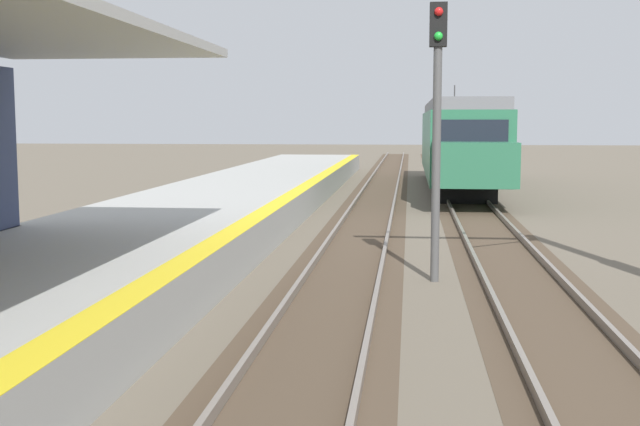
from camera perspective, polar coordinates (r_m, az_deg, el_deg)
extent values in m
cube|color=#A8A8A3|center=(13.78, -18.26, -4.79)|extent=(5.00, 80.00, 0.90)
cube|color=yellow|center=(12.94, -9.20, -3.22)|extent=(0.50, 80.00, 0.01)
cube|color=#4C3D2D|center=(16.62, 1.74, -4.16)|extent=(2.34, 120.00, 0.01)
cube|color=slate|center=(16.68, -0.73, -3.84)|extent=(0.08, 120.00, 0.15)
cube|color=slate|center=(16.57, 4.23, -3.93)|extent=(0.08, 120.00, 0.15)
cube|color=#4C3D2D|center=(16.71, 13.47, -4.27)|extent=(2.34, 120.00, 0.01)
cube|color=slate|center=(16.62, 11.01, -4.00)|extent=(0.08, 120.00, 0.15)
cube|color=slate|center=(16.81, 15.92, -4.01)|extent=(0.08, 120.00, 0.15)
cube|color=#286647|center=(37.56, 9.48, 4.81)|extent=(2.90, 18.00, 2.70)
cube|color=slate|center=(37.55, 9.53, 7.20)|extent=(2.67, 18.00, 0.44)
cube|color=black|center=(28.55, 10.53, 5.13)|extent=(2.32, 0.06, 1.21)
cube|color=#286647|center=(27.81, 10.61, 3.29)|extent=(2.78, 1.60, 1.49)
cube|color=black|center=(37.66, 11.72, 5.38)|extent=(0.04, 15.84, 0.86)
cylinder|color=#333333|center=(41.16, 9.26, 8.06)|extent=(0.06, 0.06, 0.90)
cube|color=black|center=(31.82, 10.02, 1.45)|extent=(2.17, 2.20, 0.72)
cube|color=black|center=(43.47, 9.01, 2.76)|extent=(2.17, 2.20, 0.72)
cylinder|color=#4C4C4C|center=(15.67, 8.01, 3.23)|extent=(0.16, 0.16, 4.40)
cube|color=black|center=(15.74, 8.16, 12.72)|extent=(0.32, 0.24, 0.80)
sphere|color=red|center=(15.63, 8.19, 13.58)|extent=(0.16, 0.16, 0.16)
sphere|color=green|center=(15.58, 8.16, 11.98)|extent=(0.16, 0.16, 0.16)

